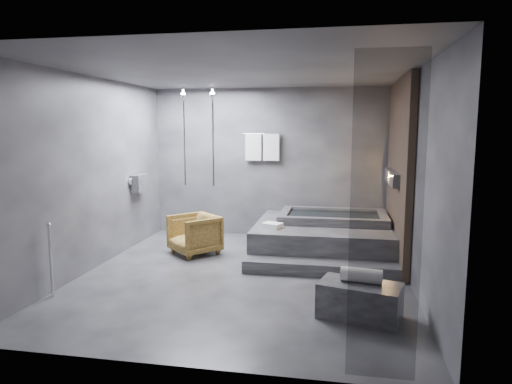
# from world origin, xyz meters

# --- Properties ---
(room) EXTENTS (5.00, 5.04, 2.82)m
(room) POSITION_xyz_m (0.40, 0.24, 1.73)
(room) COLOR #29292C
(room) RESTS_ON ground
(tub_deck) EXTENTS (2.20, 2.00, 0.50)m
(tub_deck) POSITION_xyz_m (1.05, 1.45, 0.25)
(tub_deck) COLOR #2E2E30
(tub_deck) RESTS_ON ground
(tub_step) EXTENTS (2.20, 0.36, 0.18)m
(tub_step) POSITION_xyz_m (1.05, 0.27, 0.09)
(tub_step) COLOR #2E2E30
(tub_step) RESTS_ON ground
(concrete_bench) EXTENTS (0.96, 0.69, 0.39)m
(concrete_bench) POSITION_xyz_m (1.54, -1.16, 0.19)
(concrete_bench) COLOR #303033
(concrete_bench) RESTS_ON ground
(driftwood_chair) EXTENTS (0.99, 0.99, 0.65)m
(driftwood_chair) POSITION_xyz_m (-1.04, 0.99, 0.32)
(driftwood_chair) COLOR #4C3513
(driftwood_chair) RESTS_ON ground
(rolled_towel) EXTENTS (0.46, 0.23, 0.16)m
(rolled_towel) POSITION_xyz_m (1.55, -1.12, 0.47)
(rolled_towel) COLOR white
(rolled_towel) RESTS_ON concrete_bench
(deck_towel) EXTENTS (0.35, 0.31, 0.08)m
(deck_towel) POSITION_xyz_m (0.27, 0.92, 0.54)
(deck_towel) COLOR white
(deck_towel) RESTS_ON tub_deck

